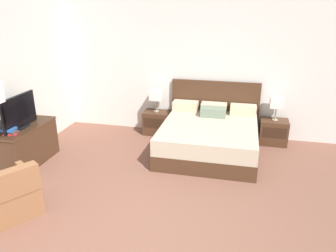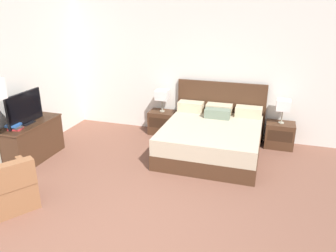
# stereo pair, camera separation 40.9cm
# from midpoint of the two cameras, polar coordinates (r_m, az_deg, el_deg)

# --- Properties ---
(ground_plane) EXTENTS (11.44, 11.44, 0.00)m
(ground_plane) POSITION_cam_midpoint_polar(r_m,az_deg,el_deg) (4.21, -6.34, -19.48)
(ground_plane) COLOR brown
(wall_back) EXTENTS (6.64, 0.06, 2.82)m
(wall_back) POSITION_cam_midpoint_polar(r_m,az_deg,el_deg) (7.03, 6.02, 9.83)
(wall_back) COLOR beige
(wall_back) RESTS_ON ground
(wall_left) EXTENTS (0.06, 5.61, 2.82)m
(wall_left) POSITION_cam_midpoint_polar(r_m,az_deg,el_deg) (6.27, -24.41, 6.81)
(wall_left) COLOR beige
(wall_left) RESTS_ON ground
(bed) EXTENTS (1.84, 1.97, 1.20)m
(bed) POSITION_cam_midpoint_polar(r_m,az_deg,el_deg) (6.29, 9.52, -2.00)
(bed) COLOR #422819
(bed) RESTS_ON ground
(nightstand_left) EXTENTS (0.55, 0.41, 0.51)m
(nightstand_left) POSITION_cam_midpoint_polar(r_m,az_deg,el_deg) (7.19, 0.61, 0.63)
(nightstand_left) COLOR #422819
(nightstand_left) RESTS_ON ground
(nightstand_right) EXTENTS (0.55, 0.41, 0.51)m
(nightstand_right) POSITION_cam_midpoint_polar(r_m,az_deg,el_deg) (6.93, 20.46, -1.50)
(nightstand_right) COLOR #422819
(nightstand_right) RESTS_ON ground
(table_lamp_left) EXTENTS (0.26, 0.26, 0.47)m
(table_lamp_left) POSITION_cam_midpoint_polar(r_m,az_deg,el_deg) (7.01, 0.63, 5.38)
(table_lamp_left) COLOR gray
(table_lamp_left) RESTS_ON nightstand_left
(table_lamp_right) EXTENTS (0.26, 0.26, 0.47)m
(table_lamp_right) POSITION_cam_midpoint_polar(r_m,az_deg,el_deg) (6.74, 21.11, 3.36)
(table_lamp_right) COLOR gray
(table_lamp_right) RESTS_ON nightstand_right
(dresser) EXTENTS (0.51, 1.23, 0.71)m
(dresser) POSITION_cam_midpoint_polar(r_m,az_deg,el_deg) (6.37, -20.97, -2.38)
(dresser) COLOR #422819
(dresser) RESTS_ON ground
(tv) EXTENTS (0.18, 0.84, 0.57)m
(tv) POSITION_cam_midpoint_polar(r_m,az_deg,el_deg) (6.13, -21.97, 2.77)
(tv) COLOR black
(tv) RESTS_ON dresser
(book_red_cover) EXTENTS (0.25, 0.20, 0.03)m
(book_red_cover) POSITION_cam_midpoint_polar(r_m,az_deg,el_deg) (5.99, -23.30, -0.46)
(book_red_cover) COLOR #B7282D
(book_red_cover) RESTS_ON dresser
(book_blue_cover) EXTENTS (0.24, 0.16, 0.03)m
(book_blue_cover) POSITION_cam_midpoint_polar(r_m,az_deg,el_deg) (5.98, -23.35, -0.19)
(book_blue_cover) COLOR #383333
(book_blue_cover) RESTS_ON book_red_cover
(book_small_top) EXTENTS (0.24, 0.23, 0.03)m
(book_small_top) POSITION_cam_midpoint_polar(r_m,az_deg,el_deg) (5.99, -23.61, 0.12)
(book_small_top) COLOR #234C8E
(book_small_top) RESTS_ON book_blue_cover
(armchair_by_window) EXTENTS (0.95, 0.95, 0.76)m
(armchair_by_window) POSITION_cam_midpoint_polar(r_m,az_deg,el_deg) (5.04, -24.20, -10.11)
(armchair_by_window) COLOR brown
(armchair_by_window) RESTS_ON ground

